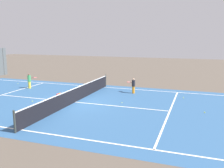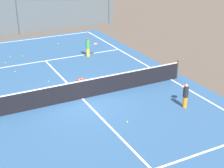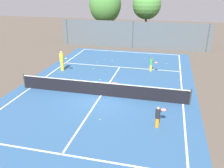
{
  "view_description": "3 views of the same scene",
  "coord_description": "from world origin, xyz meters",
  "px_view_note": "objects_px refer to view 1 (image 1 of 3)",
  "views": [
    {
      "loc": [
        -14.58,
        -7.85,
        4.37
      ],
      "look_at": [
        1.42,
        -2.2,
        1.16
      ],
      "focal_mm": 39.31,
      "sensor_mm": 36.0,
      "label": 1
    },
    {
      "loc": [
        -5.58,
        -14.2,
        7.44
      ],
      "look_at": [
        1.07,
        -1.2,
        1.07
      ],
      "focal_mm": 53.53,
      "sensor_mm": 36.0,
      "label": 2
    },
    {
      "loc": [
        4.22,
        -14.27,
        7.04
      ],
      "look_at": [
        0.96,
        -0.72,
        1.25
      ],
      "focal_mm": 37.91,
      "sensor_mm": 36.0,
      "label": 3
    }
  ],
  "objects_px": {
    "tennis_ball_0": "(18,84)",
    "tennis_ball_3": "(32,101)",
    "tennis_ball_4": "(184,98)",
    "player_1": "(133,85)",
    "player_2": "(30,81)",
    "tennis_ball_9": "(122,103)",
    "tennis_ball_8": "(74,96)",
    "ball_crate": "(60,96)",
    "tennis_ball_10": "(205,112)"
  },
  "relations": [
    {
      "from": "tennis_ball_9",
      "to": "tennis_ball_3",
      "type": "bearing_deg",
      "value": 106.04
    },
    {
      "from": "tennis_ball_0",
      "to": "tennis_ball_10",
      "type": "relative_size",
      "value": 1.0
    },
    {
      "from": "player_1",
      "to": "tennis_ball_8",
      "type": "xyz_separation_m",
      "value": [
        -2.52,
        3.99,
        -0.6
      ]
    },
    {
      "from": "ball_crate",
      "to": "tennis_ball_9",
      "type": "relative_size",
      "value": 7.01
    },
    {
      "from": "tennis_ball_0",
      "to": "tennis_ball_4",
      "type": "relative_size",
      "value": 1.0
    },
    {
      "from": "tennis_ball_4",
      "to": "tennis_ball_9",
      "type": "height_order",
      "value": "same"
    },
    {
      "from": "tennis_ball_0",
      "to": "tennis_ball_10",
      "type": "distance_m",
      "value": 17.2
    },
    {
      "from": "tennis_ball_8",
      "to": "tennis_ball_10",
      "type": "xyz_separation_m",
      "value": [
        -1.15,
        -9.3,
        0.0
      ]
    },
    {
      "from": "tennis_ball_0",
      "to": "tennis_ball_8",
      "type": "distance_m",
      "value": 7.93
    },
    {
      "from": "player_1",
      "to": "tennis_ball_0",
      "type": "distance_m",
      "value": 11.46
    },
    {
      "from": "tennis_ball_4",
      "to": "tennis_ball_9",
      "type": "bearing_deg",
      "value": 126.31
    },
    {
      "from": "ball_crate",
      "to": "tennis_ball_8",
      "type": "xyz_separation_m",
      "value": [
        0.95,
        -0.6,
        -0.15
      ]
    },
    {
      "from": "tennis_ball_8",
      "to": "tennis_ball_9",
      "type": "bearing_deg",
      "value": -99.42
    },
    {
      "from": "player_2",
      "to": "tennis_ball_3",
      "type": "bearing_deg",
      "value": -140.57
    },
    {
      "from": "player_1",
      "to": "tennis_ball_10",
      "type": "bearing_deg",
      "value": -124.67
    },
    {
      "from": "player_2",
      "to": "tennis_ball_8",
      "type": "bearing_deg",
      "value": -105.48
    },
    {
      "from": "tennis_ball_9",
      "to": "tennis_ball_10",
      "type": "bearing_deg",
      "value": -95.24
    },
    {
      "from": "player_2",
      "to": "tennis_ball_0",
      "type": "distance_m",
      "value": 2.79
    },
    {
      "from": "player_1",
      "to": "tennis_ball_0",
      "type": "xyz_separation_m",
      "value": [
        0.18,
        11.44,
        -0.6
      ]
    },
    {
      "from": "tennis_ball_9",
      "to": "player_2",
      "type": "bearing_deg",
      "value": 77.17
    },
    {
      "from": "tennis_ball_4",
      "to": "tennis_ball_9",
      "type": "xyz_separation_m",
      "value": [
        -2.84,
        3.86,
        0.0
      ]
    },
    {
      "from": "tennis_ball_4",
      "to": "tennis_ball_10",
      "type": "bearing_deg",
      "value": -157.15
    },
    {
      "from": "ball_crate",
      "to": "tennis_ball_9",
      "type": "distance_m",
      "value": 4.66
    },
    {
      "from": "player_1",
      "to": "tennis_ball_8",
      "type": "height_order",
      "value": "player_1"
    },
    {
      "from": "ball_crate",
      "to": "tennis_ball_10",
      "type": "bearing_deg",
      "value": -91.19
    },
    {
      "from": "player_2",
      "to": "tennis_ball_4",
      "type": "height_order",
      "value": "player_2"
    },
    {
      "from": "tennis_ball_4",
      "to": "tennis_ball_9",
      "type": "relative_size",
      "value": 1.0
    },
    {
      "from": "player_1",
      "to": "tennis_ball_10",
      "type": "distance_m",
      "value": 6.49
    },
    {
      "from": "ball_crate",
      "to": "tennis_ball_3",
      "type": "xyz_separation_m",
      "value": [
        -1.45,
        1.34,
        -0.15
      ]
    },
    {
      "from": "tennis_ball_9",
      "to": "tennis_ball_4",
      "type": "bearing_deg",
      "value": -53.69
    },
    {
      "from": "tennis_ball_0",
      "to": "tennis_ball_9",
      "type": "relative_size",
      "value": 1.0
    },
    {
      "from": "tennis_ball_4",
      "to": "tennis_ball_10",
      "type": "xyz_separation_m",
      "value": [
        -3.32,
        -1.4,
        0.0
      ]
    },
    {
      "from": "tennis_ball_10",
      "to": "tennis_ball_4",
      "type": "bearing_deg",
      "value": 22.85
    },
    {
      "from": "player_2",
      "to": "tennis_ball_8",
      "type": "xyz_separation_m",
      "value": [
        -1.41,
        -5.07,
        -0.65
      ]
    },
    {
      "from": "player_2",
      "to": "tennis_ball_3",
      "type": "height_order",
      "value": "player_2"
    },
    {
      "from": "player_1",
      "to": "player_2",
      "type": "relative_size",
      "value": 0.93
    },
    {
      "from": "player_1",
      "to": "tennis_ball_4",
      "type": "bearing_deg",
      "value": -95.22
    },
    {
      "from": "tennis_ball_4",
      "to": "tennis_ball_10",
      "type": "height_order",
      "value": "same"
    },
    {
      "from": "ball_crate",
      "to": "tennis_ball_0",
      "type": "bearing_deg",
      "value": 61.98
    },
    {
      "from": "tennis_ball_9",
      "to": "player_1",
      "type": "bearing_deg",
      "value": 1.0
    },
    {
      "from": "tennis_ball_4",
      "to": "player_1",
      "type": "bearing_deg",
      "value": 84.78
    },
    {
      "from": "tennis_ball_0",
      "to": "tennis_ball_3",
      "type": "bearing_deg",
      "value": -132.75
    },
    {
      "from": "tennis_ball_4",
      "to": "tennis_ball_8",
      "type": "xyz_separation_m",
      "value": [
        -2.17,
        7.9,
        0.0
      ]
    },
    {
      "from": "tennis_ball_8",
      "to": "tennis_ball_9",
      "type": "distance_m",
      "value": 4.1
    },
    {
      "from": "player_1",
      "to": "tennis_ball_10",
      "type": "height_order",
      "value": "player_1"
    },
    {
      "from": "tennis_ball_10",
      "to": "player_2",
      "type": "bearing_deg",
      "value": 79.91
    },
    {
      "from": "player_1",
      "to": "tennis_ball_0",
      "type": "bearing_deg",
      "value": 89.12
    },
    {
      "from": "ball_crate",
      "to": "player_1",
      "type": "bearing_deg",
      "value": -52.91
    },
    {
      "from": "tennis_ball_0",
      "to": "tennis_ball_3",
      "type": "height_order",
      "value": "same"
    },
    {
      "from": "tennis_ball_10",
      "to": "ball_crate",
      "type": "bearing_deg",
      "value": 88.81
    }
  ]
}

